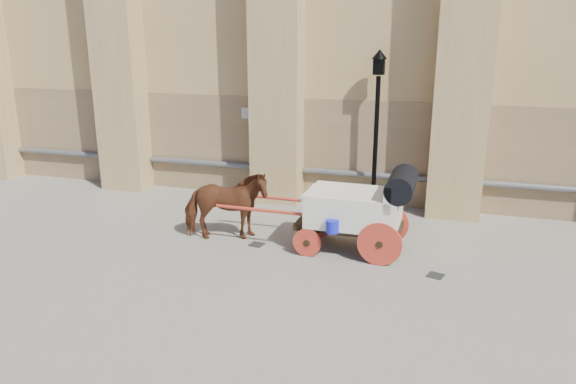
% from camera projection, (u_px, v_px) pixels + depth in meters
% --- Properties ---
extents(ground, '(90.00, 90.00, 0.00)m').
position_uv_depth(ground, '(273.00, 248.00, 13.13)').
color(ground, gray).
rests_on(ground, ground).
extents(horse, '(2.22, 1.50, 1.72)m').
position_uv_depth(horse, '(226.00, 206.00, 13.45)').
color(horse, brown).
rests_on(horse, ground).
extents(carriage, '(4.56, 1.63, 1.98)m').
position_uv_depth(carriage, '(361.00, 207.00, 12.70)').
color(carriage, black).
rests_on(carriage, ground).
extents(street_lamp, '(0.41, 0.41, 4.41)m').
position_uv_depth(street_lamp, '(376.00, 127.00, 15.20)').
color(street_lamp, black).
rests_on(street_lamp, ground).
extents(drain_grate_near, '(0.37, 0.37, 0.01)m').
position_uv_depth(drain_grate_near, '(257.00, 244.00, 13.35)').
color(drain_grate_near, black).
rests_on(drain_grate_near, ground).
extents(drain_grate_far, '(0.40, 0.40, 0.01)m').
position_uv_depth(drain_grate_far, '(436.00, 276.00, 11.71)').
color(drain_grate_far, black).
rests_on(drain_grate_far, ground).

